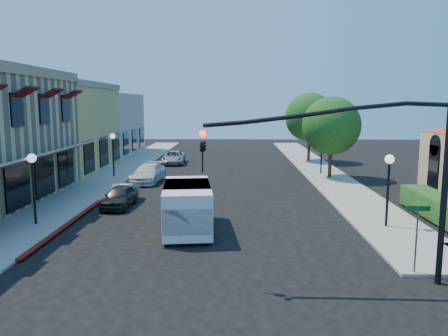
{
  "coord_description": "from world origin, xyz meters",
  "views": [
    {
      "loc": [
        1.21,
        -12.47,
        5.96
      ],
      "look_at": [
        0.67,
        10.05,
        2.6
      ],
      "focal_mm": 35.0,
      "sensor_mm": 36.0,
      "label": 1
    }
  ],
  "objects_px": {
    "street_tree_a": "(331,126)",
    "lamppost_left_near": "(32,171)",
    "street_tree_b": "(310,117)",
    "parked_car_b": "(123,194)",
    "signal_mast_arm": "(379,162)",
    "street_name_sign": "(417,228)",
    "lamppost_right_near": "(389,172)",
    "parked_car_d": "(174,157)",
    "parked_car_c": "(148,173)",
    "lamppost_right_far": "(322,142)",
    "parked_car_a": "(119,197)",
    "lamppost_left_far": "(113,144)",
    "white_van": "(187,204)"
  },
  "relations": [
    {
      "from": "street_tree_a",
      "to": "lamppost_left_near",
      "type": "bearing_deg",
      "value": -141.02
    },
    {
      "from": "street_tree_b",
      "to": "parked_car_b",
      "type": "bearing_deg",
      "value": -126.95
    },
    {
      "from": "signal_mast_arm",
      "to": "street_name_sign",
      "type": "xyz_separation_m",
      "value": [
        1.64,
        0.7,
        -2.39
      ]
    },
    {
      "from": "street_tree_b",
      "to": "lamppost_right_near",
      "type": "relative_size",
      "value": 1.97
    },
    {
      "from": "street_tree_a",
      "to": "street_tree_b",
      "type": "xyz_separation_m",
      "value": [
        0.0,
        10.0,
        0.35
      ]
    },
    {
      "from": "lamppost_right_near",
      "to": "parked_car_d",
      "type": "height_order",
      "value": "lamppost_right_near"
    },
    {
      "from": "parked_car_c",
      "to": "parked_car_d",
      "type": "xyz_separation_m",
      "value": [
        0.52,
        10.23,
        -0.06
      ]
    },
    {
      "from": "lamppost_right_far",
      "to": "street_name_sign",
      "type": "bearing_deg",
      "value": -92.63
    },
    {
      "from": "lamppost_left_near",
      "to": "parked_car_a",
      "type": "relative_size",
      "value": 0.98
    },
    {
      "from": "street_tree_a",
      "to": "signal_mast_arm",
      "type": "bearing_deg",
      "value": -98.17
    },
    {
      "from": "street_tree_a",
      "to": "lamppost_right_near",
      "type": "bearing_deg",
      "value": -91.23
    },
    {
      "from": "street_tree_a",
      "to": "parked_car_d",
      "type": "height_order",
      "value": "street_tree_a"
    },
    {
      "from": "parked_car_a",
      "to": "parked_car_b",
      "type": "bearing_deg",
      "value": 96.59
    },
    {
      "from": "parked_car_b",
      "to": "lamppost_right_far",
      "type": "bearing_deg",
      "value": 40.93
    },
    {
      "from": "parked_car_a",
      "to": "parked_car_c",
      "type": "height_order",
      "value": "parked_car_c"
    },
    {
      "from": "lamppost_left_far",
      "to": "parked_car_d",
      "type": "height_order",
      "value": "lamppost_left_far"
    },
    {
      "from": "lamppost_right_far",
      "to": "parked_car_c",
      "type": "relative_size",
      "value": 0.76
    },
    {
      "from": "lamppost_left_near",
      "to": "lamppost_right_near",
      "type": "xyz_separation_m",
      "value": [
        17.0,
        0.0,
        0.0
      ]
    },
    {
      "from": "street_tree_b",
      "to": "parked_car_c",
      "type": "bearing_deg",
      "value": -139.63
    },
    {
      "from": "street_tree_b",
      "to": "lamppost_right_near",
      "type": "height_order",
      "value": "street_tree_b"
    },
    {
      "from": "lamppost_left_far",
      "to": "parked_car_a",
      "type": "relative_size",
      "value": 0.98
    },
    {
      "from": "white_van",
      "to": "parked_car_d",
      "type": "distance_m",
      "value": 23.18
    },
    {
      "from": "street_name_sign",
      "to": "lamppost_left_near",
      "type": "bearing_deg",
      "value": 160.07
    },
    {
      "from": "signal_mast_arm",
      "to": "parked_car_d",
      "type": "height_order",
      "value": "signal_mast_arm"
    },
    {
      "from": "street_name_sign",
      "to": "lamppost_right_near",
      "type": "distance_m",
      "value": 5.98
    },
    {
      "from": "lamppost_right_near",
      "to": "parked_car_c",
      "type": "xyz_separation_m",
      "value": [
        -13.82,
        12.0,
        -2.05
      ]
    },
    {
      "from": "street_tree_b",
      "to": "lamppost_left_far",
      "type": "distance_m",
      "value": 20.06
    },
    {
      "from": "street_name_sign",
      "to": "lamppost_right_far",
      "type": "bearing_deg",
      "value": 87.37
    },
    {
      "from": "lamppost_left_far",
      "to": "white_van",
      "type": "xyz_separation_m",
      "value": [
        7.51,
        -14.63,
        -1.46
      ]
    },
    {
      "from": "lamppost_left_near",
      "to": "parked_car_d",
      "type": "distance_m",
      "value": 22.63
    },
    {
      "from": "signal_mast_arm",
      "to": "lamppost_left_near",
      "type": "height_order",
      "value": "signal_mast_arm"
    },
    {
      "from": "street_tree_a",
      "to": "lamppost_left_near",
      "type": "distance_m",
      "value": 22.3
    },
    {
      "from": "parked_car_c",
      "to": "parked_car_d",
      "type": "relative_size",
      "value": 1.05
    },
    {
      "from": "street_tree_b",
      "to": "parked_car_b",
      "type": "distance_m",
      "value": 24.1
    },
    {
      "from": "signal_mast_arm",
      "to": "street_name_sign",
      "type": "distance_m",
      "value": 2.98
    },
    {
      "from": "lamppost_left_near",
      "to": "lamppost_right_far",
      "type": "height_order",
      "value": "same"
    },
    {
      "from": "street_name_sign",
      "to": "white_van",
      "type": "xyz_separation_m",
      "value": [
        -8.49,
        5.17,
        -0.43
      ]
    },
    {
      "from": "lamppost_left_far",
      "to": "white_van",
      "type": "height_order",
      "value": "lamppost_left_far"
    },
    {
      "from": "signal_mast_arm",
      "to": "lamppost_right_far",
      "type": "bearing_deg",
      "value": 83.3
    },
    {
      "from": "street_name_sign",
      "to": "parked_car_d",
      "type": "distance_m",
      "value": 30.63
    },
    {
      "from": "lamppost_left_far",
      "to": "street_tree_b",
      "type": "bearing_deg",
      "value": 30.03
    },
    {
      "from": "parked_car_d",
      "to": "signal_mast_arm",
      "type": "bearing_deg",
      "value": -72.13
    },
    {
      "from": "street_name_sign",
      "to": "parked_car_b",
      "type": "height_order",
      "value": "street_name_sign"
    },
    {
      "from": "lamppost_right_far",
      "to": "signal_mast_arm",
      "type": "bearing_deg",
      "value": -96.7
    },
    {
      "from": "street_tree_b",
      "to": "street_name_sign",
      "type": "xyz_separation_m",
      "value": [
        -1.3,
        -29.8,
        -2.85
      ]
    },
    {
      "from": "street_tree_b",
      "to": "lamppost_left_near",
      "type": "xyz_separation_m",
      "value": [
        -17.3,
        -24.0,
        -1.81
      ]
    },
    {
      "from": "lamppost_left_near",
      "to": "lamppost_right_near",
      "type": "height_order",
      "value": "same"
    },
    {
      "from": "lamppost_right_far",
      "to": "lamppost_left_far",
      "type": "bearing_deg",
      "value": -173.29
    },
    {
      "from": "street_name_sign",
      "to": "parked_car_d",
      "type": "relative_size",
      "value": 0.55
    },
    {
      "from": "parked_car_a",
      "to": "parked_car_b",
      "type": "relative_size",
      "value": 1.06
    }
  ]
}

